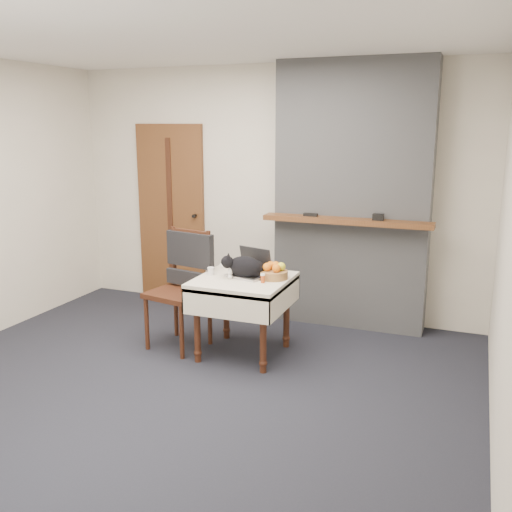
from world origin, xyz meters
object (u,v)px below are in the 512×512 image
Objects in this scene: cat at (246,267)px; pill_bottle at (263,278)px; side_table at (243,291)px; laptop at (250,269)px; fruit_basket at (274,272)px; chair at (185,272)px; cream_jar at (211,271)px; door at (171,214)px.

cat is 5.92× the size of pill_bottle.
laptop is at bearing 72.43° from side_table.
chair is (-0.85, -0.03, -0.07)m from fruit_basket.
cat is 0.33m from cream_jar.
pill_bottle is at bearing -27.77° from laptop.
door is 8.09× the size of fruit_basket.
pill_bottle reaches higher than cream_jar.
side_table is 1.69× the size of cat.
door is at bearing 140.45° from pill_bottle.
side_table is 0.20m from laptop.
chair reaches higher than cream_jar.
laptop is at bearing -39.01° from door.
pill_bottle is at bearing 1.65° from chair.
pill_bottle is 0.82m from chair.
pill_bottle is (0.52, -0.07, 0.01)m from cream_jar.
laptop reaches higher than fruit_basket.
cream_jar is 0.30m from chair.
chair is (0.82, -1.21, -0.32)m from door.
laptop is 1.58× the size of fruit_basket.
fruit_basket is (0.25, 0.08, 0.17)m from side_table.
laptop is at bearing 62.55° from cat.
pill_bottle is (0.19, -0.09, -0.05)m from cat.
cream_jar is at bearing -178.58° from side_table.
cat is at bearing 7.05° from chair.
cream_jar is (1.11, -1.27, -0.27)m from door.
pill_bottle is at bearing -46.40° from cat.
door is at bearing 131.13° from cream_jar.
cream_jar is (-0.30, -0.01, 0.15)m from side_table.
door is at bearing 134.97° from chair.
laptop is at bearing 16.75° from cream_jar.
laptop is 0.09m from cat.
laptop is 0.84× the size of cat.
door is at bearing 156.74° from laptop.
laptop is 0.25m from pill_bottle.
fruit_basket is 0.23× the size of chair.
laptop is 4.99× the size of pill_bottle.
door is 4.33× the size of cat.
cream_jar is (-0.33, -0.10, -0.03)m from laptop.
chair is (-0.60, 0.05, 0.10)m from side_table.
cream_jar is at bearing -147.50° from laptop.
laptop is (0.03, 0.09, 0.17)m from side_table.
pill_bottle is 0.32× the size of fruit_basket.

